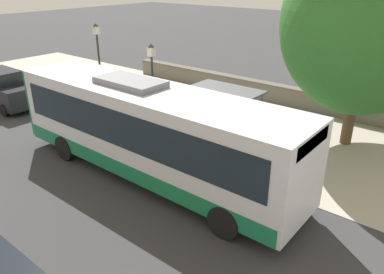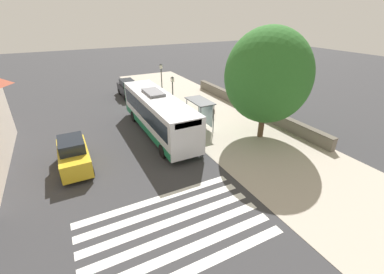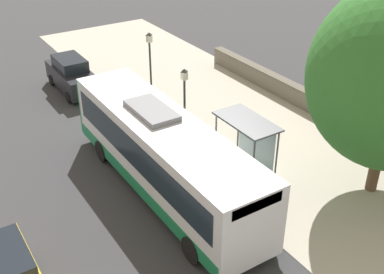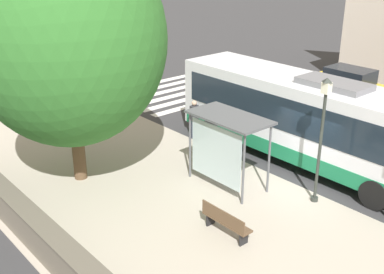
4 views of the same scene
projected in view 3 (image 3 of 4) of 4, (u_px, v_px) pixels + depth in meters
The scene contains 10 objects.
ground_plane at pixel (190, 168), 21.50m from camera, with size 120.00×120.00×0.00m, color #353538.
sidewalk_plaza at pixel (267, 140), 23.60m from camera, with size 9.00×44.00×0.02m.
stone_wall at pixel (327, 111), 25.23m from camera, with size 0.60×20.00×1.08m.
bus at pixel (163, 153), 19.14m from camera, with size 2.71×11.49×3.48m.
bus_shelter at pixel (249, 130), 20.23m from camera, with size 1.54×2.91×2.59m.
pedestrian at pixel (272, 221), 16.79m from camera, with size 0.34×0.23×1.71m.
bench at pixel (253, 129), 23.67m from camera, with size 0.40×1.71×0.88m.
street_lamp_near at pixel (185, 105), 21.33m from camera, with size 0.28×0.28×4.23m.
street_lamp_far at pixel (151, 69), 24.42m from camera, with size 0.28×0.28×4.66m.
parked_car_behind_bus at pixel (72, 75), 28.31m from camera, with size 1.85×4.53×2.02m.
Camera 3 is at (9.61, 15.16, 11.92)m, focal length 45.00 mm.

